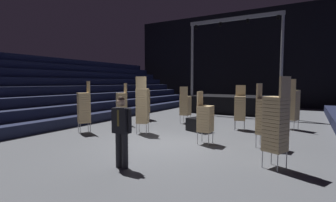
% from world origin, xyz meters
% --- Properties ---
extents(ground_plane, '(22.00, 30.00, 0.10)m').
position_xyz_m(ground_plane, '(0.00, 0.00, -0.05)').
color(ground_plane, '#515459').
extents(arena_end_wall, '(22.00, 0.30, 8.00)m').
position_xyz_m(arena_end_wall, '(0.00, 15.00, 4.00)').
color(arena_end_wall, black).
rests_on(arena_end_wall, ground_plane).
extents(bleacher_bank_left, '(6.00, 24.00, 3.60)m').
position_xyz_m(bleacher_bank_left, '(-8.00, 1.00, 1.80)').
color(bleacher_bank_left, '#191E38').
rests_on(bleacher_bank_left, ground_plane).
extents(stage_riser, '(5.89, 3.52, 5.88)m').
position_xyz_m(stage_riser, '(0.00, 9.87, 0.63)').
color(stage_riser, black).
rests_on(stage_riser, ground_plane).
extents(man_with_tie, '(0.57, 0.24, 1.68)m').
position_xyz_m(man_with_tie, '(0.30, -2.29, 0.95)').
color(man_with_tie, black).
rests_on(man_with_tie, ground_plane).
extents(chair_stack_front_left, '(0.57, 0.57, 2.22)m').
position_xyz_m(chair_stack_front_left, '(-1.58, 1.18, 1.11)').
color(chair_stack_front_left, '#B2B5BA').
rests_on(chair_stack_front_left, ground_plane).
extents(chair_stack_front_right, '(0.57, 0.57, 2.14)m').
position_xyz_m(chair_stack_front_right, '(3.46, 4.96, 1.07)').
color(chair_stack_front_right, '#B2B5BA').
rests_on(chair_stack_front_right, ground_plane).
extents(chair_stack_mid_left, '(0.60, 0.60, 2.05)m').
position_xyz_m(chair_stack_mid_left, '(-3.65, 0.14, 1.03)').
color(chair_stack_mid_left, '#B2B5BA').
rests_on(chair_stack_mid_left, ground_plane).
extents(chair_stack_mid_right, '(0.58, 0.58, 2.14)m').
position_xyz_m(chair_stack_mid_right, '(3.41, -0.54, 1.07)').
color(chair_stack_mid_right, '#B2B5BA').
rests_on(chair_stack_mid_right, ground_plane).
extents(chair_stack_mid_centre, '(0.50, 0.50, 1.96)m').
position_xyz_m(chair_stack_mid_centre, '(2.90, 1.31, 0.98)').
color(chair_stack_mid_centre, '#B2B5BA').
rests_on(chair_stack_mid_centre, ground_plane).
extents(chair_stack_rear_left, '(0.51, 0.51, 1.88)m').
position_xyz_m(chair_stack_rear_left, '(1.56, 3.83, 0.94)').
color(chair_stack_rear_left, '#B2B5BA').
rests_on(chair_stack_rear_left, ground_plane).
extents(chair_stack_rear_right, '(0.44, 0.44, 1.71)m').
position_xyz_m(chair_stack_rear_right, '(1.16, 0.81, 0.86)').
color(chair_stack_rear_right, '#B2B5BA').
rests_on(chair_stack_rear_right, ground_plane).
extents(chair_stack_rear_centre, '(0.45, 0.45, 1.79)m').
position_xyz_m(chair_stack_rear_centre, '(-1.15, 4.17, 0.90)').
color(chair_stack_rear_centre, '#B2B5BA').
rests_on(chair_stack_rear_centre, ground_plane).
extents(chair_stack_aisle_left, '(0.62, 0.62, 2.05)m').
position_xyz_m(chair_stack_aisle_left, '(-3.54, 4.20, 1.03)').
color(chair_stack_aisle_left, '#B2B5BA').
rests_on(chair_stack_aisle_left, ground_plane).
extents(chair_stack_aisle_right, '(0.62, 0.62, 1.96)m').
position_xyz_m(chair_stack_aisle_right, '(-3.58, 2.32, 0.98)').
color(chair_stack_aisle_right, '#B2B5BA').
rests_on(chair_stack_aisle_right, ground_plane).
extents(equipment_road_case, '(1.06, 0.89, 0.53)m').
position_xyz_m(equipment_road_case, '(0.17, 2.65, 0.27)').
color(equipment_road_case, black).
rests_on(equipment_road_case, ground_plane).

